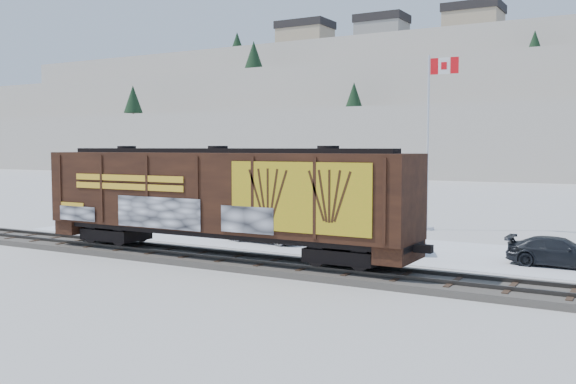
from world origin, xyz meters
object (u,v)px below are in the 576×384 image
Objects in this scene: car_silver at (265,227)px; car_dark at (559,252)px; flagpole at (429,167)px; car_white at (375,237)px; hopper_railcar at (218,195)px.

car_silver reaches higher than car_dark.
car_silver is 14.91m from car_dark.
flagpole is 11.86m from car_silver.
hopper_railcar is at bearing 115.42° from car_white.
hopper_railcar is 6.72m from car_silver.
car_white is (6.65, -0.56, -0.01)m from car_silver.
flagpole is at bearing -18.28° from car_white.
car_white is at bearing -86.85° from flagpole.
hopper_railcar is 3.78× the size of car_white.
flagpole is at bearing -26.54° from car_silver.
hopper_railcar is 16.59m from flagpole.
hopper_railcar is 8.04m from car_white.
flagpole reaches higher than car_silver.
flagpole is 2.28× the size of car_silver.
car_dark is (14.91, 0.23, -0.18)m from car_silver.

